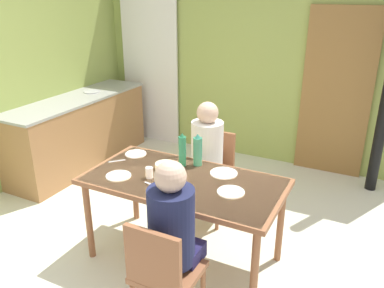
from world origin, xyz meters
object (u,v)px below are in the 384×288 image
chair_near_diner (163,273)px  person_near_diner (172,224)px  serving_bowl_center (165,166)px  dining_table (184,187)px  person_far_diner (206,148)px  water_bottle_green_far (198,151)px  chair_far_diner (212,170)px  kitchen_counter (79,131)px  water_bottle_green_near (182,150)px

chair_near_diner → person_near_diner: (-0.00, 0.14, 0.28)m
chair_near_diner → serving_bowl_center: 1.02m
dining_table → person_near_diner: person_near_diner is taller
person_near_diner → serving_bowl_center: bearing=123.5°
chair_near_diner → serving_bowl_center: size_ratio=5.12×
person_near_diner → dining_table: bearing=112.0°
person_far_diner → serving_bowl_center: (-0.13, -0.53, -0.00)m
dining_table → chair_near_diner: size_ratio=1.83×
water_bottle_green_far → serving_bowl_center: water_bottle_green_far is taller
chair_near_diner → serving_bowl_center: (-0.48, 0.86, 0.28)m
person_far_diner → serving_bowl_center: bearing=75.7°
person_far_diner → water_bottle_green_far: person_far_diner is taller
water_bottle_green_far → serving_bowl_center: (-0.20, -0.20, -0.11)m
water_bottle_green_far → chair_far_diner: bearing=98.2°
chair_near_diner → dining_table: bearing=108.3°
chair_near_diner → person_far_diner: person_far_diner is taller
chair_near_diner → person_near_diner: bearing=90.0°
chair_near_diner → chair_far_diner: bearing=102.6°
kitchen_counter → chair_near_diner: bearing=-38.4°
dining_table → water_bottle_green_near: (-0.13, 0.23, 0.21)m
kitchen_counter → person_far_diner: person_far_diner is taller
kitchen_counter → person_near_diner: 2.96m
kitchen_counter → water_bottle_green_near: bearing=-24.2°
water_bottle_green_near → dining_table: bearing=-60.0°
chair_far_diner → person_near_diner: bearing=103.8°
person_far_diner → water_bottle_green_near: size_ratio=2.58×
water_bottle_green_near → serving_bowl_center: water_bottle_green_near is taller
chair_near_diner → person_far_diner: 1.45m
water_bottle_green_near → water_bottle_green_far: 0.13m
dining_table → chair_near_diner: bearing=-71.7°
chair_far_diner → serving_bowl_center: bearing=78.5°
person_far_diner → serving_bowl_center: person_far_diner is taller
kitchen_counter → serving_bowl_center: size_ratio=12.30×
person_near_diner → water_bottle_green_near: (-0.38, 0.85, 0.11)m
kitchen_counter → person_near_diner: size_ratio=2.72×
kitchen_counter → person_far_diner: bearing=-13.8°
chair_far_diner → water_bottle_green_far: water_bottle_green_far is taller
chair_far_diner → serving_bowl_center: 0.74m
chair_far_diner → serving_bowl_center: chair_far_diner is taller
chair_far_diner → serving_bowl_center: size_ratio=5.12×
chair_far_diner → water_bottle_green_far: size_ratio=3.08×
person_far_diner → water_bottle_green_far: bearing=101.5°
kitchen_counter → person_near_diner: (2.37, -1.75, 0.33)m
chair_near_diner → person_far_diner: size_ratio=1.13×
kitchen_counter → chair_far_diner: bearing=-10.1°
kitchen_counter → chair_near_diner: (2.37, -1.88, 0.05)m
chair_near_diner → chair_far_diner: same height
person_near_diner → water_bottle_green_near: 0.94m
person_near_diner → water_bottle_green_far: 0.97m
dining_table → person_far_diner: 0.64m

